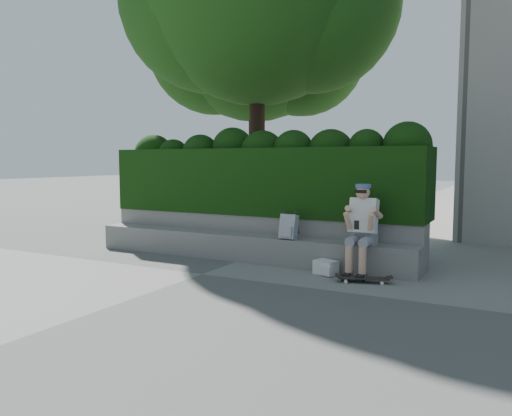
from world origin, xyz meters
The scene contains 9 objects.
ground centered at (0.00, 0.00, 0.00)m, with size 80.00×80.00×0.00m, color slate.
bench_ledge centered at (0.00, 1.25, 0.23)m, with size 6.00×0.45×0.45m, color gray.
planter_wall centered at (0.00, 1.73, 0.38)m, with size 6.00×0.50×0.75m, color gray.
hedge centered at (0.00, 1.95, 1.35)m, with size 6.00×1.00×1.20m, color black.
tree_right centered at (-2.15, 5.74, 5.15)m, with size 4.77×4.77×7.55m.
person centered at (2.17, 1.07, 0.75)m, with size 0.40×0.76×1.38m.
skateboard centered at (2.33, 0.63, 0.06)m, with size 0.73×0.39×0.07m.
backpack_plaid centered at (0.92, 1.15, 0.65)m, with size 0.27×0.15×0.40m, color silver.
backpack_ground centered at (1.67, 0.88, 0.11)m, with size 0.33×0.24×0.22m, color silver.
Camera 1 is at (4.25, -6.21, 1.72)m, focal length 35.00 mm.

